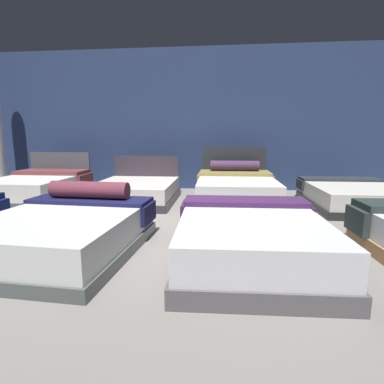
% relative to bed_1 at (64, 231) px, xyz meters
% --- Properties ---
extents(ground_plane, '(18.00, 18.00, 0.02)m').
position_rel_bed_1_xyz_m(ground_plane, '(1.06, 1.28, -0.26)').
color(ground_plane, gray).
extents(showroom_back_wall, '(18.00, 0.06, 3.50)m').
position_rel_bed_1_xyz_m(showroom_back_wall, '(1.06, 4.65, 1.50)').
color(showroom_back_wall, navy).
rests_on(showroom_back_wall, ground_plane).
extents(bed_1, '(1.78, 2.09, 0.74)m').
position_rel_bed_1_xyz_m(bed_1, '(0.00, 0.00, 0.00)').
color(bed_1, '#4B5351').
rests_on(bed_1, ground_plane).
extents(bed_2, '(1.63, 1.96, 0.56)m').
position_rel_bed_1_xyz_m(bed_2, '(2.13, -0.10, 0.01)').
color(bed_2, '#58555A').
rests_on(bed_2, ground_plane).
extents(bed_4, '(1.68, 2.11, 0.97)m').
position_rel_bed_1_xyz_m(bed_4, '(-2.15, 2.86, 0.02)').
color(bed_4, '#4E4F58').
rests_on(bed_4, ground_plane).
extents(bed_5, '(1.65, 1.94, 0.89)m').
position_rel_bed_1_xyz_m(bed_5, '(0.02, 2.85, -0.03)').
color(bed_5, '#342C36').
rests_on(bed_5, ground_plane).
extents(bed_6, '(1.62, 2.21, 1.10)m').
position_rel_bed_1_xyz_m(bed_6, '(2.08, 2.87, 0.05)').
color(bed_6, '#26292D').
rests_on(bed_6, ground_plane).
extents(bed_7, '(1.70, 2.11, 0.47)m').
position_rel_bed_1_xyz_m(bed_7, '(4.31, 2.81, -0.03)').
color(bed_7, black).
rests_on(bed_7, ground_plane).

